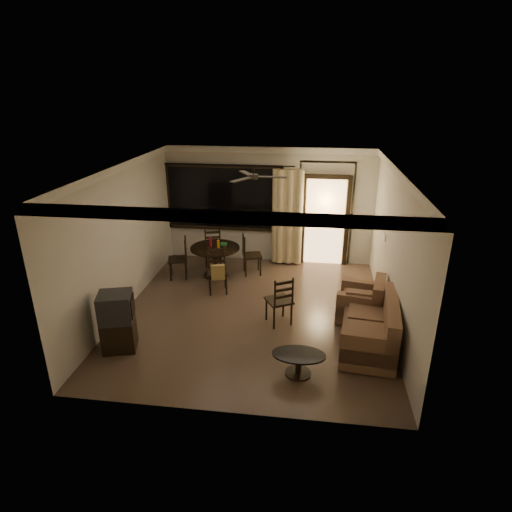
# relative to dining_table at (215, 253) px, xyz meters

# --- Properties ---
(ground) EXTENTS (5.50, 5.50, 0.00)m
(ground) POSITION_rel_dining_table_xyz_m (1.11, -1.63, -0.55)
(ground) COLOR #7F6651
(ground) RESTS_ON ground
(room_shell) EXTENTS (5.50, 6.70, 5.50)m
(room_shell) POSITION_rel_dining_table_xyz_m (1.70, 0.14, 1.28)
(room_shell) COLOR beige
(room_shell) RESTS_ON ground
(dining_table) EXTENTS (1.12, 1.12, 0.92)m
(dining_table) POSITION_rel_dining_table_xyz_m (0.00, 0.00, 0.00)
(dining_table) COLOR black
(dining_table) RESTS_ON ground
(dining_chair_west) EXTENTS (0.52, 0.52, 0.95)m
(dining_chair_west) POSITION_rel_dining_table_xyz_m (-0.81, -0.23, -0.27)
(dining_chair_west) COLOR black
(dining_chair_west) RESTS_ON ground
(dining_chair_east) EXTENTS (0.52, 0.52, 0.95)m
(dining_chair_east) POSITION_rel_dining_table_xyz_m (0.80, 0.22, -0.27)
(dining_chair_east) COLOR black
(dining_chair_east) RESTS_ON ground
(dining_chair_south) EXTENTS (0.52, 0.56, 0.95)m
(dining_chair_south) POSITION_rel_dining_table_xyz_m (0.23, -0.83, -0.25)
(dining_chair_south) COLOR black
(dining_chair_south) RESTS_ON ground
(dining_chair_north) EXTENTS (0.52, 0.52, 0.95)m
(dining_chair_north) POSITION_rel_dining_table_xyz_m (-0.21, 0.66, -0.27)
(dining_chair_north) COLOR black
(dining_chair_north) RESTS_ON ground
(tv_cabinet) EXTENTS (0.64, 0.60, 1.01)m
(tv_cabinet) POSITION_rel_dining_table_xyz_m (-0.94, -3.11, -0.05)
(tv_cabinet) COLOR black
(tv_cabinet) RESTS_ON ground
(sofa) EXTENTS (1.03, 1.70, 0.86)m
(sofa) POSITION_rel_dining_table_xyz_m (3.22, -2.55, -0.21)
(sofa) COLOR #472D21
(sofa) RESTS_ON ground
(armchair) EXTENTS (0.95, 0.95, 0.81)m
(armchair) POSITION_rel_dining_table_xyz_m (3.16, -1.60, -0.22)
(armchair) COLOR #472D21
(armchair) RESTS_ON ground
(coffee_table) EXTENTS (0.81, 0.49, 0.36)m
(coffee_table) POSITION_rel_dining_table_xyz_m (2.04, -3.42, -0.31)
(coffee_table) COLOR black
(coffee_table) RESTS_ON ground
(side_chair) EXTENTS (0.58, 0.58, 0.97)m
(side_chair) POSITION_rel_dining_table_xyz_m (1.62, -1.95, -0.27)
(side_chair) COLOR black
(side_chair) RESTS_ON ground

